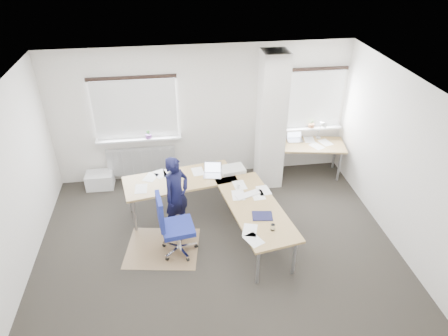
{
  "coord_description": "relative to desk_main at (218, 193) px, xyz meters",
  "views": [
    {
      "loc": [
        -0.6,
        -4.9,
        4.75
      ],
      "look_at": [
        0.22,
        0.9,
        1.08
      ],
      "focal_mm": 32.0,
      "sensor_mm": 36.0,
      "label": 1
    }
  ],
  "objects": [
    {
      "name": "room_shell",
      "position": [
        0.08,
        -0.26,
        1.05
      ],
      "size": [
        6.04,
        5.04,
        2.82
      ],
      "color": "silver",
      "rests_on": "ground"
    },
    {
      "name": "desk_side",
      "position": [
        2.15,
        1.45,
        -0.01
      ],
      "size": [
        1.5,
        0.93,
        1.22
      ],
      "rotation": [
        0.0,
        0.0,
        -0.17
      ],
      "color": "olive",
      "rests_on": "ground"
    },
    {
      "name": "desk_main",
      "position": [
        0.0,
        0.0,
        0.0
      ],
      "size": [
        2.82,
        2.63,
        0.96
      ],
      "rotation": [
        0.0,
        0.0,
        0.17
      ],
      "color": "olive",
      "rests_on": "ground"
    },
    {
      "name": "person",
      "position": [
        -0.72,
        0.02,
        0.03
      ],
      "size": [
        0.62,
        0.61,
        1.44
      ],
      "primitive_type": "imported",
      "rotation": [
        0.0,
        0.0,
        0.74
      ],
      "color": "black",
      "rests_on": "ground"
    },
    {
      "name": "white_crate",
      "position": [
        -2.27,
        1.54,
        -0.53
      ],
      "size": [
        0.55,
        0.39,
        0.33
      ],
      "primitive_type": "cube",
      "rotation": [
        0.0,
        0.0,
        -0.01
      ],
      "color": "white",
      "rests_on": "ground"
    },
    {
      "name": "ground",
      "position": [
        -0.1,
        -0.71,
        -0.69
      ],
      "size": [
        6.0,
        6.0,
        0.0
      ],
      "primitive_type": "plane",
      "color": "#292521",
      "rests_on": "ground"
    },
    {
      "name": "floor_mat",
      "position": [
        -1.02,
        -0.49,
        -0.69
      ],
      "size": [
        1.34,
        1.19,
        0.01
      ],
      "primitive_type": "cube",
      "rotation": [
        0.0,
        0.0,
        -0.16
      ],
      "color": "olive",
      "rests_on": "ground"
    },
    {
      "name": "task_chair",
      "position": [
        -0.79,
        -0.6,
        -0.37
      ],
      "size": [
        0.63,
        0.63,
        1.16
      ],
      "rotation": [
        0.0,
        0.0,
        0.14
      ],
      "color": "navy",
      "rests_on": "ground"
    }
  ]
}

